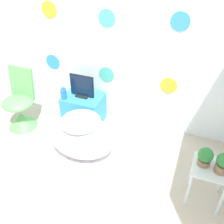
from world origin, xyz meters
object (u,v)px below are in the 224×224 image
object	(u,v)px
bathtub	(82,136)
chair	(20,110)
vase	(64,94)
potted_plant_left	(205,156)
potted_plant_right	(223,163)
tv	(82,87)

from	to	relation	value
bathtub	chair	distance (m)	1.07
bathtub	vase	world-z (taller)	vase
vase	potted_plant_left	size ratio (longest dim) A/B	0.89
bathtub	potted_plant_left	distance (m)	1.47
chair	potted_plant_right	xyz separation A→B (m)	(2.64, -0.39, 0.33)
bathtub	chair	bearing A→B (deg)	169.81
bathtub	potted_plant_left	world-z (taller)	potted_plant_left
chair	potted_plant_left	xyz separation A→B (m)	(2.48, -0.36, 0.32)
potted_plant_left	potted_plant_right	distance (m)	0.17
tv	potted_plant_left	xyz separation A→B (m)	(1.69, -0.76, 0.00)
chair	vase	bearing A→B (deg)	24.43
tv	potted_plant_left	distance (m)	1.85
potted_plant_right	chair	bearing A→B (deg)	171.54
vase	potted_plant_right	distance (m)	2.17
bathtub	potted_plant_right	size ratio (longest dim) A/B	3.83
chair	tv	xyz separation A→B (m)	(0.79, 0.40, 0.32)
bathtub	vase	distance (m)	0.70
potted_plant_left	potted_plant_right	bearing A→B (deg)	-12.04
bathtub	potted_plant_left	size ratio (longest dim) A/B	4.21
tv	vase	xyz separation A→B (m)	(-0.21, -0.14, -0.07)
bathtub	potted_plant_left	xyz separation A→B (m)	(1.43, -0.17, 0.33)
tv	vase	world-z (taller)	tv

